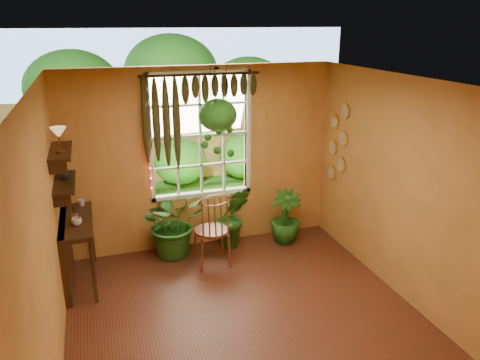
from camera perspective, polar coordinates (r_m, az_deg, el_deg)
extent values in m
plane|color=#5F2C1B|center=(5.53, 1.35, -17.48)|extent=(4.50, 4.50, 0.00)
plane|color=silver|center=(4.50, 1.62, 11.45)|extent=(4.50, 4.50, 0.00)
plane|color=#E1924C|center=(6.90, -4.72, 2.54)|extent=(4.00, 0.00, 4.00)
plane|color=#E1924C|center=(4.65, -22.66, -7.19)|extent=(0.00, 4.50, 4.50)
plane|color=#E1924C|center=(5.79, 20.50, -1.84)|extent=(0.00, 4.50, 4.50)
cube|color=white|center=(6.84, -4.86, 5.42)|extent=(1.52, 0.10, 1.86)
cube|color=white|center=(6.87, -4.91, 5.48)|extent=(1.38, 0.01, 1.78)
cylinder|color=#34210E|center=(6.58, -4.85, 12.68)|extent=(1.70, 0.04, 0.04)
cube|color=#34210E|center=(6.29, -19.38, -4.80)|extent=(0.40, 1.20, 0.06)
cube|color=#34210E|center=(6.47, -20.40, -8.35)|extent=(0.08, 1.18, 0.90)
cylinder|color=#34210E|center=(5.98, -17.42, -10.56)|extent=(0.05, 0.05, 0.86)
cylinder|color=#34210E|center=(6.97, -17.63, -6.25)|extent=(0.05, 0.05, 0.86)
cube|color=#34210E|center=(6.11, -20.61, -0.30)|extent=(0.25, 0.90, 0.04)
cube|color=#34210E|center=(6.00, -21.04, 3.31)|extent=(0.25, 0.90, 0.04)
cube|color=#22611B|center=(12.01, -10.10, 2.59)|extent=(14.00, 10.00, 0.04)
cube|color=olive|center=(10.05, -8.90, 4.92)|extent=(12.00, 0.10, 1.80)
plane|color=#8FB7EF|center=(13.45, -11.61, 11.07)|extent=(12.00, 0.00, 12.00)
cylinder|color=maroon|center=(6.59, -3.46, -6.19)|extent=(0.48, 0.48, 0.04)
torus|color=maroon|center=(6.19, -3.06, -2.44)|extent=(0.45, 0.04, 0.45)
imported|color=#155116|center=(6.86, -8.09, -5.08)|extent=(1.07, 0.97, 1.03)
imported|color=#155116|center=(7.05, -0.95, -4.52)|extent=(0.59, 0.50, 0.97)
imported|color=#155116|center=(7.27, 5.56, -4.49)|extent=(0.59, 0.59, 0.82)
ellipsoid|color=black|center=(6.56, -2.73, 7.23)|extent=(0.32, 0.32, 0.19)
ellipsoid|color=#155116|center=(6.54, -2.74, 7.91)|extent=(0.54, 0.54, 0.46)
imported|color=silver|center=(6.08, -19.29, -4.80)|extent=(0.15, 0.15, 0.10)
imported|color=beige|center=(6.68, -18.73, -2.63)|extent=(0.11, 0.11, 0.09)
cylinder|color=#96482B|center=(6.22, -19.46, -4.27)|extent=(0.08, 0.08, 0.10)
imported|color=#B2AD99|center=(6.18, -20.63, 0.78)|extent=(0.18, 0.18, 0.14)
cylinder|color=brown|center=(5.83, -21.00, 3.21)|extent=(0.10, 0.10, 0.03)
cylinder|color=brown|center=(5.80, -21.11, 4.14)|extent=(0.02, 0.02, 0.19)
cone|color=slate|center=(5.77, -21.26, 5.43)|extent=(0.19, 0.19, 0.12)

